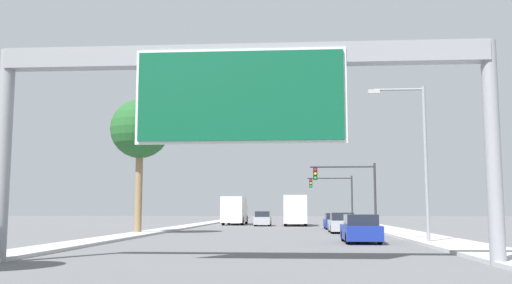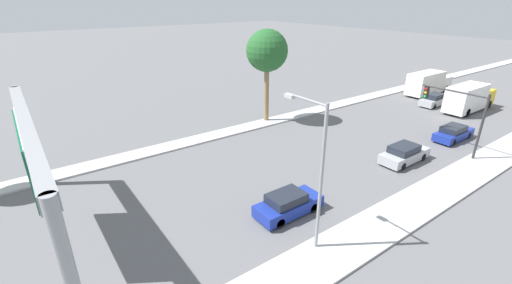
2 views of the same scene
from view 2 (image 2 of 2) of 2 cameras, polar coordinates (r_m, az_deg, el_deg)
name	(u,v)px [view 2 (image 2 of 2)]	position (r m, az deg, el deg)	size (l,w,h in m)	color
median_strip_left	(381,94)	(52.00, 20.12, 7.56)	(2.00, 120.00, 0.15)	#B6B6B6
sign_gantry	(30,151)	(20.04, -33.46, -1.30)	(16.90, 0.73, 7.32)	gray
car_near_left	(288,204)	(21.87, 5.36, -10.27)	(1.83, 4.44, 1.51)	navy
car_mid_left	(435,100)	(49.01, 27.64, 6.24)	(1.70, 4.70, 1.55)	#A5A8AD
car_mid_right	(404,154)	(30.86, 23.47, -1.82)	(1.84, 4.71, 1.52)	#A5A8AD
car_near_center	(453,133)	(37.85, 30.03, 1.31)	(1.75, 4.73, 1.43)	navy
truck_box_primary	(428,83)	(54.20, 26.78, 8.77)	(2.40, 8.31, 3.17)	white
truck_box_secondary	(469,98)	(48.27, 31.98, 6.28)	(2.41, 8.37, 3.23)	yellow
traffic_light_near_intersection	(460,110)	(33.64, 30.86, 4.62)	(5.55, 0.32, 5.67)	#2D2D30
palm_tree_background	(267,52)	(36.24, 1.84, 14.84)	(4.32, 4.32, 9.81)	#8C704C
street_lamp_right	(316,165)	(17.40, 10.02, -3.74)	(2.99, 0.28, 8.24)	gray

